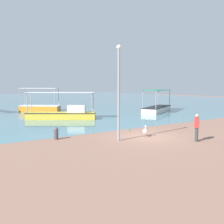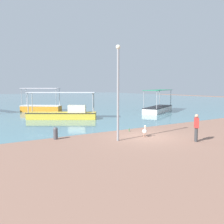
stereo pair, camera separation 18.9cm
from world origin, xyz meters
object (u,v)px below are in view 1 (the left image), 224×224
at_px(fishing_boat_far_right, 157,108).
at_px(fisherman_standing, 197,127).
at_px(fishing_boat_far_left, 63,113).
at_px(pelican, 145,131).
at_px(fishing_boat_center, 40,107).
at_px(glass_bottle, 129,130).
at_px(lamp_post, 119,88).
at_px(mooring_bollard, 56,133).

relative_size(fishing_boat_far_right, fisherman_standing, 4.08).
distance_m(fishing_boat_far_left, pelican, 11.31).
relative_size(fishing_boat_center, fisherman_standing, 2.99).
bearing_deg(fishing_boat_far_left, pelican, -83.79).
distance_m(fisherman_standing, glass_bottle, 5.19).
distance_m(fishing_boat_far_left, glass_bottle, 9.26).
xyz_separation_m(pelican, glass_bottle, (0.30, 2.12, -0.27)).
height_order(fishing_boat_center, lamp_post, lamp_post).
relative_size(fishing_boat_far_right, fishing_boat_center, 1.36).
height_order(fishing_boat_center, pelican, fishing_boat_center).
bearing_deg(fishing_boat_center, mooring_bollard, -103.97).
bearing_deg(pelican, fishing_boat_far_left, 96.21).
relative_size(fishing_boat_center, mooring_bollard, 6.37).
bearing_deg(fisherman_standing, mooring_bollard, 143.29).
bearing_deg(pelican, fishing_boat_center, 93.10).
height_order(pelican, glass_bottle, pelican).
bearing_deg(fisherman_standing, fishing_boat_center, 97.12).
relative_size(fishing_boat_far_right, pelican, 8.61).
bearing_deg(fisherman_standing, fishing_boat_far_left, 101.88).
relative_size(fishing_boat_far_left, glass_bottle, 24.76).
bearing_deg(pelican, mooring_bollard, 155.25).
bearing_deg(glass_bottle, fisherman_standing, -73.77).
relative_size(lamp_post, mooring_bollard, 7.39).
height_order(fishing_boat_far_right, glass_bottle, fishing_boat_far_right).
bearing_deg(lamp_post, fishing_boat_center, 86.73).
relative_size(fishing_boat_far_left, pelican, 8.36).
bearing_deg(glass_bottle, mooring_bollard, 176.69).
xyz_separation_m(fishing_boat_center, pelican, (1.06, -19.52, -0.23)).
relative_size(fishing_boat_far_right, mooring_bollard, 8.69).
bearing_deg(fisherman_standing, pelican, 121.70).
bearing_deg(fishing_boat_far_right, glass_bottle, -141.48).
distance_m(lamp_post, glass_bottle, 4.56).
xyz_separation_m(mooring_bollard, fisherman_standing, (7.04, -5.25, 0.48)).
height_order(pelican, mooring_bollard, pelican).
distance_m(fishing_boat_center, glass_bottle, 17.46).
distance_m(fishing_boat_far_left, mooring_bollard, 9.70).
distance_m(fishing_boat_center, lamp_post, 19.76).
relative_size(fishing_boat_far_right, glass_bottle, 25.51).
bearing_deg(fishing_boat_far_right, pelican, -136.23).
height_order(lamp_post, glass_bottle, lamp_post).
relative_size(fishing_boat_center, pelican, 6.31).
xyz_separation_m(fishing_boat_far_left, glass_bottle, (1.52, -9.12, -0.50)).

